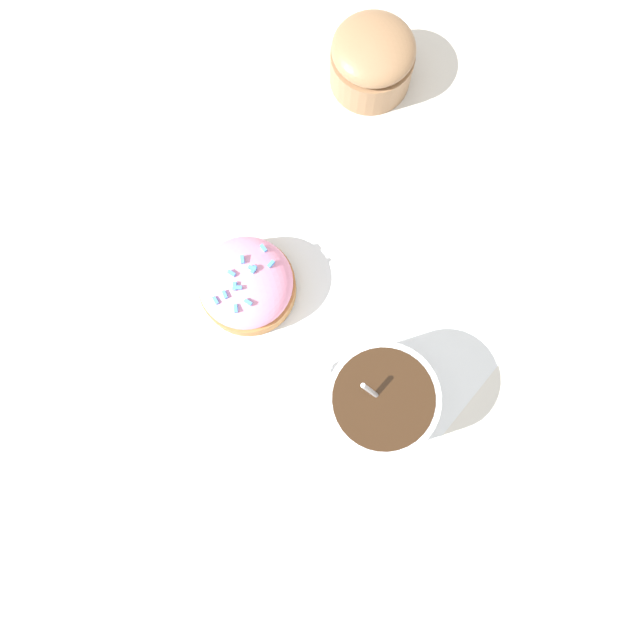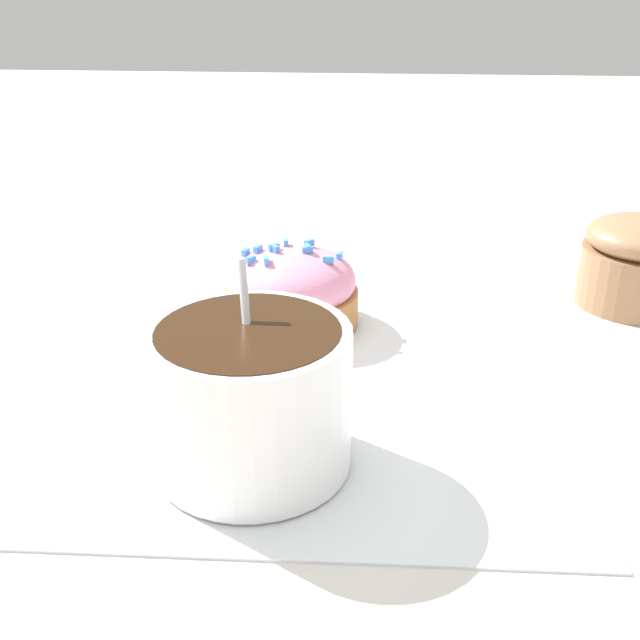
# 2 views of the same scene
# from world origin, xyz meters

# --- Properties ---
(ground_plane) EXTENTS (3.00, 3.00, 0.00)m
(ground_plane) POSITION_xyz_m (0.00, 0.00, 0.00)
(ground_plane) COLOR silver
(paper_napkin) EXTENTS (0.30, 0.30, 0.00)m
(paper_napkin) POSITION_xyz_m (0.00, 0.00, 0.00)
(paper_napkin) COLOR white
(paper_napkin) RESTS_ON ground_plane
(coffee_cup) EXTENTS (0.12, 0.09, 0.10)m
(coffee_cup) POSITION_xyz_m (-0.08, 0.01, 0.04)
(coffee_cup) COLOR white
(coffee_cup) RESTS_ON paper_napkin
(frosted_pastry) EXTENTS (0.09, 0.09, 0.06)m
(frosted_pastry) POSITION_xyz_m (0.08, 0.01, 0.03)
(frosted_pastry) COLOR #B2753D
(frosted_pastry) RESTS_ON paper_napkin
(sugar_bowl) EXTENTS (0.08, 0.08, 0.07)m
(sugar_bowl) POSITION_xyz_m (0.14, -0.23, 0.03)
(sugar_bowl) COLOR #99704C
(sugar_bowl) RESTS_ON ground_plane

